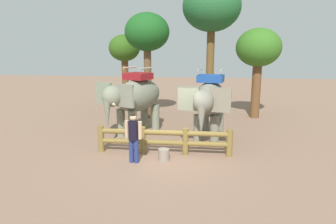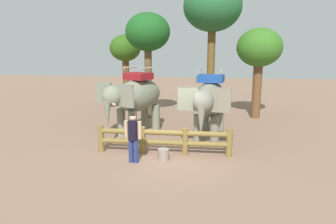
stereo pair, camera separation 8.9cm
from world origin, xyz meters
The scene contains 10 objects.
ground_plane centered at (0.00, 0.00, 0.00)m, with size 60.00×60.00×0.00m, color #856551.
log_fence centered at (0.00, 0.18, 0.60)m, with size 5.25×0.35×1.05m.
elephant_near_left centered at (-1.72, 2.67, 1.78)m, with size 2.90×3.72×3.17m.
elephant_center centered at (1.71, 2.16, 1.77)m, with size 2.15×3.74×3.16m.
tourist_woman_in_black centered at (-0.93, -0.87, 1.05)m, with size 0.64×0.39×1.82m.
tree_far_left centered at (4.39, 7.01, 3.89)m, with size 2.53×2.53×5.11m.
tree_back_center centered at (1.72, 8.31, 6.31)m, with size 3.51×3.51×7.92m.
tree_far_right centered at (-3.80, 8.55, 3.80)m, with size 2.01×2.01×4.85m.
tree_deep_back centered at (-1.82, 6.26, 4.74)m, with size 2.50×2.50×5.95m.
feed_bucket centered at (0.10, -0.49, 0.21)m, with size 0.40×0.40×0.42m.
Camera 2 is at (1.74, -10.98, 4.11)m, focal length 32.60 mm.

